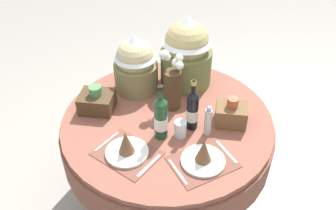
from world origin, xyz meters
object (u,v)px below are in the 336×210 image
pepper_mill (208,121)px  wine_bottle_centre (192,110)px  woven_basket_side_right (231,114)px  flower_vase (172,84)px  dining_table (167,135)px  wine_bottle_left (161,118)px  place_setting_right (203,156)px  woven_basket_side_left (97,101)px  gift_tub_back_centre (187,49)px  gift_tub_back_left (135,62)px  place_setting_left (127,148)px  tumbler_near_right (180,129)px

pepper_mill → wine_bottle_centre: bearing=153.7°
woven_basket_side_right → flower_vase: bearing=163.7°
dining_table → wine_bottle_left: bearing=-94.9°
wine_bottle_centre → woven_basket_side_right: (0.23, 0.07, -0.06)m
place_setting_right → woven_basket_side_left: (-0.69, 0.36, 0.02)m
dining_table → woven_basket_side_left: size_ratio=6.36×
pepper_mill → gift_tub_back_centre: 0.57m
gift_tub_back_centre → woven_basket_side_left: bearing=-143.8°
gift_tub_back_left → woven_basket_side_right: bearing=-23.5°
place_setting_left → wine_bottle_left: 0.25m
place_setting_right → gift_tub_back_centre: bearing=102.8°
dining_table → pepper_mill: 0.36m
wine_bottle_left → place_setting_right: bearing=-34.4°
wine_bottle_left → pepper_mill: bearing=11.9°
tumbler_near_right → woven_basket_side_left: size_ratio=0.51×
wine_bottle_left → tumbler_near_right: bearing=8.9°
pepper_mill → dining_table: bearing=157.5°
woven_basket_side_left → pepper_mill: bearing=-10.8°
tumbler_near_right → place_setting_left: bearing=-145.9°
wine_bottle_left → flower_vase: bearing=84.4°
flower_vase → woven_basket_side_right: bearing=-16.3°
place_setting_right → woven_basket_side_right: bearing=67.6°
tumbler_near_right → woven_basket_side_left: woven_basket_side_left is taller
place_setting_right → gift_tub_back_centre: 0.79m
wine_bottle_left → pepper_mill: wine_bottle_left is taller
dining_table → wine_bottle_left: wine_bottle_left is taller
dining_table → wine_bottle_left: size_ratio=3.72×
dining_table → tumbler_near_right: tumbler_near_right is taller
dining_table → gift_tub_back_left: bearing=130.7°
gift_tub_back_centre → woven_basket_side_left: (-0.52, -0.38, -0.20)m
gift_tub_back_centre → pepper_mill: bearing=-70.8°
gift_tub_back_left → tumbler_near_right: bearing=-51.4°
gift_tub_back_left → gift_tub_back_centre: (0.32, 0.12, 0.05)m
dining_table → place_setting_right: 0.45m
tumbler_near_right → woven_basket_side_right: 0.33m
flower_vase → wine_bottle_left: size_ratio=1.09×
flower_vase → wine_bottle_centre: size_ratio=1.17×
place_setting_right → gift_tub_back_centre: (-0.17, 0.74, 0.22)m
dining_table → woven_basket_side_right: size_ratio=7.22×
gift_tub_back_left → woven_basket_side_left: gift_tub_back_left is taller
gift_tub_back_centre → wine_bottle_centre: bearing=-79.8°
wine_bottle_centre → tumbler_near_right: (-0.06, -0.09, -0.08)m
place_setting_right → wine_bottle_centre: size_ratio=1.29×
pepper_mill → gift_tub_back_centre: bearing=109.2°
gift_tub_back_left → dining_table: bearing=-49.3°
place_setting_left → pepper_mill: bearing=27.6°
gift_tub_back_left → gift_tub_back_centre: bearing=20.2°
place_setting_left → gift_tub_back_left: size_ratio=1.05×
pepper_mill → flower_vase: bearing=136.0°
flower_vase → woven_basket_side_left: (-0.46, -0.09, -0.11)m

